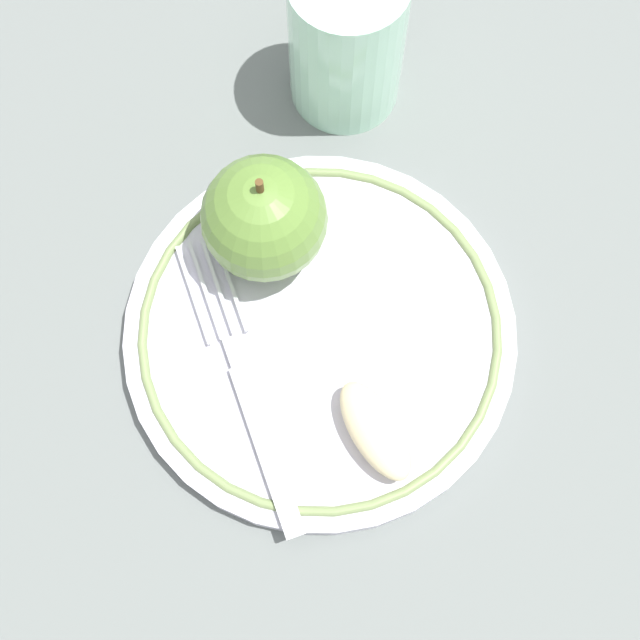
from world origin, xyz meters
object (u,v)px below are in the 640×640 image
apple_red_whole (264,219)px  drinking_glass (347,40)px  plate (320,334)px  apple_slice_front (374,431)px  fork (246,390)px

apple_red_whole → drinking_glass: size_ratio=0.77×
drinking_glass → apple_red_whole: bearing=-127.5°
plate → apple_red_whole: apple_red_whole is taller
plate → apple_slice_front: apple_slice_front is taller
fork → plate: bearing=-69.2°
drinking_glass → plate: bearing=-111.0°
drinking_glass → apple_slice_front: bearing=-102.4°
plate → apple_red_whole: 0.08m
plate → apple_slice_front: (0.01, -0.07, 0.02)m
apple_slice_front → fork: apple_slice_front is taller
plate → apple_red_whole: size_ratio=2.85×
fork → apple_slice_front: bearing=-129.2°
apple_red_whole → apple_slice_front: apple_red_whole is taller
apple_red_whole → apple_slice_front: bearing=-77.9°
plate → drinking_glass: size_ratio=2.19×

